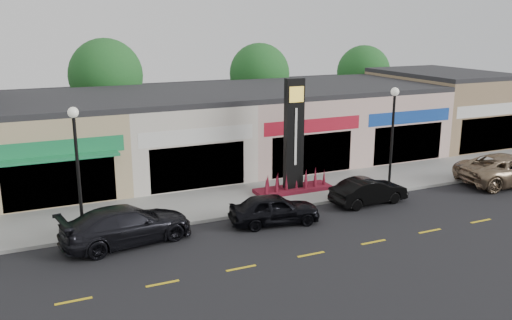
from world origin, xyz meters
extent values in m
plane|color=black|center=(0.00, 0.00, 0.00)|extent=(120.00, 120.00, 0.00)
cube|color=gray|center=(0.00, 4.35, 0.07)|extent=(52.00, 4.30, 0.15)
cube|color=gray|center=(0.00, 2.10, 0.07)|extent=(52.00, 0.20, 0.15)
cube|color=tan|center=(-8.50, 11.50, 2.25)|extent=(7.00, 10.00, 4.50)
cube|color=#262628|center=(-8.50, 11.50, 4.65)|extent=(7.00, 10.00, 0.30)
cube|color=black|center=(-8.50, 6.55, 1.40)|extent=(5.25, 0.10, 2.40)
cube|color=#1C814A|center=(-8.50, 6.55, 3.10)|extent=(6.30, 0.12, 0.80)
cube|color=#1C814A|center=(-8.50, 6.10, 2.70)|extent=(5.60, 0.90, 0.12)
cube|color=beige|center=(-1.50, 11.50, 2.25)|extent=(7.00, 10.00, 4.50)
cube|color=#262628|center=(-1.50, 11.50, 4.65)|extent=(7.00, 10.00, 0.30)
cube|color=black|center=(-1.50, 6.55, 1.40)|extent=(5.25, 0.10, 2.40)
cube|color=silver|center=(-1.50, 6.55, 3.10)|extent=(6.30, 0.12, 0.80)
cube|color=#D0AB9E|center=(5.50, 11.50, 2.25)|extent=(7.00, 10.00, 4.50)
cube|color=#262628|center=(5.50, 11.50, 4.65)|extent=(7.00, 10.00, 0.30)
cube|color=black|center=(5.50, 6.55, 1.40)|extent=(5.25, 0.10, 2.40)
cube|color=#AD172A|center=(5.50, 6.55, 3.10)|extent=(6.30, 0.12, 0.80)
cube|color=#D0AB9E|center=(12.50, 11.50, 2.25)|extent=(7.00, 10.00, 4.50)
cube|color=#262628|center=(12.50, 11.50, 4.65)|extent=(7.00, 10.00, 0.30)
cube|color=black|center=(12.50, 6.55, 1.40)|extent=(5.25, 0.10, 2.40)
cube|color=#16409C|center=(12.50, 6.55, 3.10)|extent=(6.30, 0.12, 0.80)
cube|color=#957856|center=(19.50, 11.50, 2.50)|extent=(7.00, 10.00, 5.00)
cube|color=#262628|center=(19.50, 11.50, 5.15)|extent=(7.00, 10.00, 0.30)
cube|color=black|center=(19.50, 6.55, 1.40)|extent=(5.25, 0.10, 2.40)
cube|color=silver|center=(19.50, 6.55, 3.10)|extent=(6.30, 0.12, 0.80)
cylinder|color=#382619|center=(-4.00, 19.50, 1.57)|extent=(0.36, 0.36, 3.15)
sphere|color=#19501D|center=(-4.00, 19.50, 5.23)|extent=(5.20, 5.20, 5.20)
cylinder|color=#382619|center=(8.00, 19.50, 1.49)|extent=(0.36, 0.36, 2.97)
sphere|color=#19501D|center=(8.00, 19.50, 4.89)|extent=(4.80, 4.80, 4.80)
cylinder|color=#382619|center=(18.00, 19.50, 1.40)|extent=(0.36, 0.36, 2.80)
sphere|color=#19501D|center=(18.00, 19.50, 4.64)|extent=(4.60, 4.60, 4.60)
cylinder|color=black|center=(-8.00, 2.50, 0.30)|extent=(0.32, 0.32, 0.30)
cylinder|color=black|center=(-8.00, 2.50, 2.80)|extent=(0.14, 0.14, 5.00)
sphere|color=silver|center=(-8.00, 2.50, 5.40)|extent=(0.44, 0.44, 0.44)
cylinder|color=black|center=(8.00, 2.50, 0.30)|extent=(0.32, 0.32, 0.30)
cylinder|color=black|center=(8.00, 2.50, 2.80)|extent=(0.14, 0.14, 5.00)
sphere|color=silver|center=(8.00, 2.50, 5.40)|extent=(0.44, 0.44, 0.44)
cube|color=#5B0F21|center=(3.00, 4.20, 0.25)|extent=(4.20, 1.30, 0.20)
cube|color=black|center=(3.00, 4.20, 3.15)|extent=(1.00, 0.40, 6.00)
cube|color=yellow|center=(3.00, 3.98, 5.35)|extent=(0.80, 0.05, 0.80)
cube|color=silver|center=(3.00, 3.98, 3.15)|extent=(0.12, 0.04, 3.00)
imported|color=black|center=(-6.39, 1.15, 0.79)|extent=(3.06, 5.73, 1.58)
imported|color=black|center=(0.15, 0.64, 0.70)|extent=(2.23, 4.30, 1.40)
imported|color=black|center=(5.71, 1.19, 0.66)|extent=(1.62, 4.09, 1.33)
imported|color=#8B7358|center=(15.04, 0.79, 0.85)|extent=(3.51, 6.40, 1.70)
camera|label=1|loc=(-10.10, -20.19, 8.98)|focal=38.00mm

